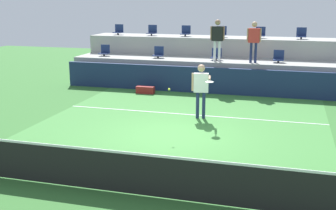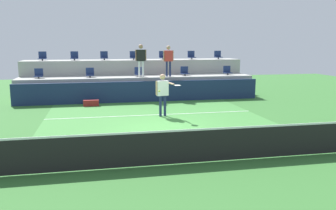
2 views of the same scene
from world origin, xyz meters
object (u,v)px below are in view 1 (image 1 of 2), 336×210
Objects in this scene: stadium_chair_upper_left at (152,31)px; stadium_chair_upper_center at (222,33)px; stadium_chair_lower_left at (158,53)px; stadium_chair_upper_mid_left at (186,32)px; tennis_player at (201,85)px; spectator_leaning_on_rail at (254,38)px; stadium_chair_upper_mid_right at (260,33)px; spectator_in_white at (217,36)px; stadium_chair_lower_right at (279,57)px; equipment_bag at (145,90)px; stadium_chair_lower_far_left at (105,51)px; stadium_chair_lower_center at (216,55)px; tennis_ball at (169,89)px; stadium_chair_upper_far_left at (119,30)px; stadium_chair_upper_right at (301,34)px.

stadium_chair_upper_center is at bearing 0.00° from stadium_chair_upper_left.
stadium_chair_lower_left is 2.16m from stadium_chair_upper_mid_left.
spectator_leaning_on_rail is at bearing 75.56° from tennis_player.
stadium_chair_upper_mid_right is 2.74m from spectator_in_white.
stadium_chair_upper_left is (-0.88, 1.80, 0.85)m from stadium_chair_lower_left.
spectator_leaning_on_rail is (3.46, -2.18, -0.03)m from stadium_chair_upper_mid_left.
stadium_chair_lower_right is at bearing 0.00° from stadium_chair_lower_left.
spectator_in_white reaches higher than equipment_bag.
equipment_bag is (-4.38, -3.79, -2.16)m from stadium_chair_upper_mid_right.
stadium_chair_lower_far_left is at bearing 180.00° from stadium_chair_lower_right.
stadium_chair_lower_center is at bearing 180.00° from stadium_chair_lower_right.
stadium_chair_lower_center is at bearing 0.00° from stadium_chair_lower_left.
spectator_in_white reaches higher than tennis_ball.
stadium_chair_upper_mid_right is 9.25m from tennis_ball.
spectator_in_white is at bearing -48.69° from stadium_chair_upper_mid_left.
spectator_in_white is at bearing -127.03° from stadium_chair_upper_mid_right.
tennis_player is 4.52m from equipment_bag.
stadium_chair_upper_far_left reaches higher than stadium_chair_lower_center.
stadium_chair_upper_mid_right is (7.07, 1.80, 0.85)m from stadium_chair_lower_far_left.
stadium_chair_upper_left is at bearing 119.39° from tennis_player.
stadium_chair_upper_center is 2.19m from spectator_in_white.
stadium_chair_upper_left is 0.29× the size of tennis_player.
stadium_chair_upper_center is 7.65× the size of tennis_ball.
stadium_chair_lower_right is at bearing 20.32° from spectator_leaning_on_rail.
stadium_chair_upper_center is 1.00× the size of stadium_chair_upper_mid_right.
stadium_chair_upper_center is at bearing 94.23° from spectator_in_white.
spectator_leaning_on_rail is at bearing 20.56° from equipment_bag.
stadium_chair_lower_far_left is 1.00× the size of stadium_chair_lower_center.
spectator_in_white is (5.42, -0.38, 0.87)m from stadium_chair_lower_far_left.
stadium_chair_upper_left and stadium_chair_upper_center have the same top height.
equipment_bag is (-0.81, -3.79, -2.16)m from stadium_chair_upper_mid_left.
stadium_chair_lower_far_left is at bearing -165.71° from stadium_chair_upper_mid_right.
stadium_chair_lower_center is at bearing 102.40° from spectator_in_white.
tennis_player is at bearing 75.25° from tennis_ball.
tennis_player is 2.10m from tennis_ball.
tennis_player is (5.72, -5.19, -0.34)m from stadium_chair_lower_far_left.
stadium_chair_upper_mid_right is 1.00× the size of stadium_chair_upper_right.
stadium_chair_upper_left reaches higher than tennis_ball.
stadium_chair_lower_far_left is 9.11m from stadium_chair_upper_right.
tennis_player reaches higher than stadium_chair_lower_left.
tennis_ball is (-2.80, -7.21, -0.09)m from stadium_chair_lower_right.
stadium_chair_lower_far_left and stadium_chair_lower_left have the same top height.
stadium_chair_upper_left is 8.11m from tennis_player.
tennis_ball is at bearing -60.02° from stadium_chair_upper_far_left.
spectator_in_white reaches higher than stadium_chair_lower_far_left.
stadium_chair_lower_center is at bearing -87.55° from stadium_chair_upper_center.
spectator_leaning_on_rail is (1.24, 4.81, 1.16)m from tennis_player.
spectator_in_white is (0.08, -0.38, 0.87)m from stadium_chair_lower_center.
spectator_leaning_on_rail reaches higher than stadium_chair_lower_far_left.
stadium_chair_lower_left is at bearing -34.05° from stadium_chair_upper_far_left.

